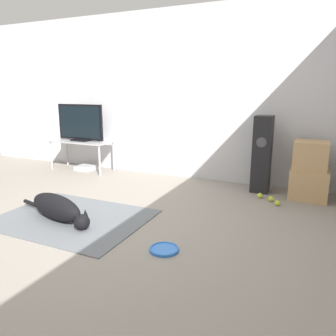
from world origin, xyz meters
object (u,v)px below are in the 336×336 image
(dog, at_px, (58,208))
(tennis_ball_near_speaker, at_px, (260,195))
(frisbee, at_px, (164,249))
(cardboard_box_lower, at_px, (309,184))
(game_console, at_px, (85,168))
(cardboard_box_upper, at_px, (311,155))
(tennis_ball_by_boxes, at_px, (271,199))
(floor_speaker, at_px, (262,154))
(tv_stand, at_px, (81,144))
(tennis_ball_loose_on_carpet, at_px, (277,203))
(tv, at_px, (80,123))

(dog, distance_m, tennis_ball_near_speaker, 2.49)
(frisbee, relative_size, cardboard_box_lower, 0.57)
(game_console, bearing_deg, tennis_ball_near_speaker, -5.20)
(dog, bearing_deg, cardboard_box_lower, 38.69)
(cardboard_box_upper, xyz_separation_m, tennis_ball_by_boxes, (-0.40, -0.33, -0.53))
(frisbee, height_order, floor_speaker, floor_speaker)
(tv_stand, bearing_deg, floor_speaker, 0.67)
(dog, bearing_deg, tennis_ball_loose_on_carpet, 35.14)
(tennis_ball_by_boxes, bearing_deg, cardboard_box_upper, 39.55)
(tv_stand, bearing_deg, frisbee, -39.03)
(tv, xyz_separation_m, tennis_ball_loose_on_carpet, (3.30, -0.47, -0.78))
(tennis_ball_near_speaker, bearing_deg, frisbee, -106.05)
(tennis_ball_by_boxes, bearing_deg, tv_stand, 174.11)
(cardboard_box_upper, relative_size, tennis_ball_loose_on_carpet, 6.15)
(frisbee, bearing_deg, game_console, 140.32)
(tennis_ball_loose_on_carpet, bearing_deg, tv, 171.96)
(dog, relative_size, tv, 1.30)
(tv_stand, bearing_deg, cardboard_box_lower, -0.13)
(frisbee, relative_size, tennis_ball_loose_on_carpet, 3.96)
(cardboard_box_upper, bearing_deg, cardboard_box_lower, -34.92)
(tennis_ball_by_boxes, relative_size, tennis_ball_loose_on_carpet, 1.00)
(dog, xyz_separation_m, floor_speaker, (1.78, 1.96, 0.38))
(tennis_ball_loose_on_carpet, bearing_deg, cardboard_box_upper, 56.43)
(cardboard_box_upper, distance_m, tennis_ball_loose_on_carpet, 0.77)
(cardboard_box_lower, xyz_separation_m, game_console, (-3.59, 0.03, -0.16))
(cardboard_box_upper, relative_size, tv_stand, 0.38)
(cardboard_box_upper, height_order, tennis_ball_by_boxes, cardboard_box_upper)
(cardboard_box_lower, relative_size, cardboard_box_upper, 1.13)
(cardboard_box_upper, xyz_separation_m, tennis_ball_near_speaker, (-0.55, -0.25, -0.53))
(cardboard_box_lower, xyz_separation_m, tv, (-3.62, 0.01, 0.62))
(game_console, bearing_deg, tv_stand, -146.12)
(cardboard_box_lower, xyz_separation_m, tennis_ball_near_speaker, (-0.56, -0.25, -0.16))
(dog, bearing_deg, tv_stand, 122.42)
(cardboard_box_upper, distance_m, tv, 3.62)
(floor_speaker, xyz_separation_m, tennis_ball_near_speaker, (0.05, -0.29, -0.49))
(cardboard_box_upper, bearing_deg, dog, -141.08)
(tv_stand, distance_m, tennis_ball_near_speaker, 3.10)
(frisbee, distance_m, tv, 3.37)
(cardboard_box_lower, bearing_deg, cardboard_box_upper, 145.08)
(tv, bearing_deg, tv_stand, -90.00)
(tv_stand, distance_m, game_console, 0.42)
(tv, bearing_deg, cardboard_box_lower, -0.17)
(frisbee, relative_size, game_console, 0.85)
(frisbee, distance_m, cardboard_box_lower, 2.33)
(tv_stand, bearing_deg, tennis_ball_near_speaker, -4.75)
(cardboard_box_lower, relative_size, tennis_ball_near_speaker, 6.95)
(tv, bearing_deg, tennis_ball_near_speaker, -4.80)
(frisbee, bearing_deg, tennis_ball_near_speaker, 73.95)
(game_console, bearing_deg, cardboard_box_lower, -0.47)
(cardboard_box_upper, distance_m, tennis_ball_by_boxes, 0.74)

